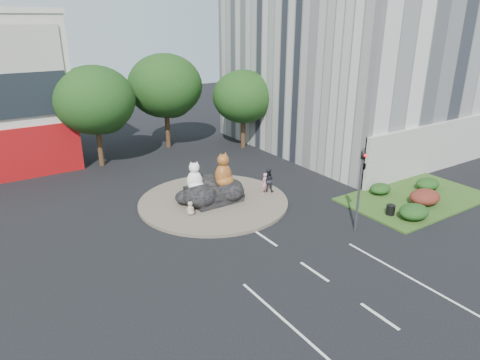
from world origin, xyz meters
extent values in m
plane|color=black|center=(0.00, 0.00, 0.00)|extent=(120.00, 120.00, 0.00)
cylinder|color=brown|center=(0.00, 10.00, 0.10)|extent=(10.00, 10.00, 0.20)
cube|color=#294918|center=(12.00, 3.00, 0.06)|extent=(10.00, 6.00, 0.12)
cylinder|color=#382314|center=(-4.00, 22.00, 1.87)|extent=(0.44, 0.44, 3.74)
ellipsoid|color=#193510|center=(-4.00, 22.00, 5.53)|extent=(6.46, 6.46, 5.49)
sphere|color=#193510|center=(-3.20, 22.50, 4.68)|extent=(4.25, 4.25, 4.25)
sphere|color=#193510|center=(-4.70, 21.70, 4.93)|extent=(3.74, 3.74, 3.74)
cylinder|color=#382314|center=(3.00, 24.00, 1.98)|extent=(0.44, 0.44, 3.96)
ellipsoid|color=#193510|center=(3.00, 24.00, 5.85)|extent=(6.84, 6.84, 5.81)
sphere|color=#193510|center=(3.80, 24.50, 4.95)|extent=(4.50, 4.50, 4.50)
sphere|color=#193510|center=(2.30, 23.70, 5.22)|extent=(3.96, 3.96, 3.96)
cylinder|color=#382314|center=(9.00, 20.00, 1.65)|extent=(0.44, 0.44, 3.30)
ellipsoid|color=#193510|center=(9.00, 20.00, 4.88)|extent=(5.70, 5.70, 4.84)
sphere|color=#193510|center=(9.80, 20.50, 4.12)|extent=(3.75, 3.75, 3.75)
sphere|color=#193510|center=(8.30, 19.70, 4.35)|extent=(3.30, 3.30, 3.30)
ellipsoid|color=#193510|center=(9.00, 1.00, 0.57)|extent=(2.00, 1.60, 0.90)
ellipsoid|color=#461912|center=(11.50, 2.00, 0.61)|extent=(2.20, 1.76, 0.99)
ellipsoid|color=#193510|center=(14.00, 3.50, 0.53)|extent=(1.80, 1.44, 0.81)
ellipsoid|color=#193510|center=(10.50, 4.80, 0.48)|extent=(1.60, 1.28, 0.72)
cylinder|color=#595B60|center=(5.00, 2.00, 2.50)|extent=(0.14, 0.14, 5.00)
imported|color=black|center=(5.00, 2.00, 4.20)|extent=(0.21, 0.26, 1.30)
imported|color=black|center=(5.20, 2.00, 4.00)|extent=(0.26, 1.24, 0.50)
sphere|color=red|center=(5.00, 1.82, 4.65)|extent=(0.18, 0.18, 0.18)
cylinder|color=#595B60|center=(13.00, 8.00, 4.00)|extent=(0.18, 0.18, 8.00)
cylinder|color=#595B60|center=(12.00, 8.00, 8.00)|extent=(2.00, 0.12, 0.12)
cube|color=silver|center=(11.00, 8.00, 7.90)|extent=(0.50, 0.22, 0.12)
imported|color=#C57F8B|center=(3.54, 9.06, 0.96)|extent=(0.66, 0.58, 1.52)
imported|color=#212229|center=(4.00, 9.26, 1.05)|extent=(1.05, 1.03, 1.71)
cylinder|color=black|center=(8.28, 2.15, 0.44)|extent=(0.65, 0.65, 0.64)
camera|label=1|loc=(-12.89, -13.13, 11.67)|focal=32.00mm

